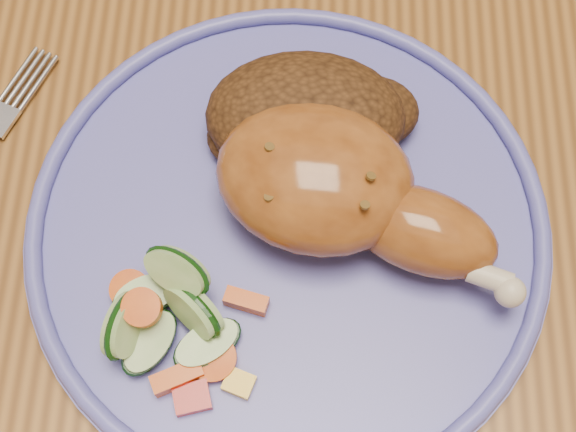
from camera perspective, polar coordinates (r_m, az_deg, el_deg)
The scene contains 7 objects.
ground at distance 1.22m, azimuth 1.96°, elevation -9.60°, with size 4.00×4.00×0.00m, color brown.
dining_table at distance 0.59m, azimuth 4.00°, elevation 5.51°, with size 0.90×1.40×0.75m.
plate at distance 0.46m, azimuth -0.00°, elevation -1.01°, with size 0.30×0.30×0.01m, color #5858B9.
plate_rim at distance 0.45m, azimuth -0.00°, elevation -0.49°, with size 0.30×0.30×0.01m, color #5858B9.
chicken_leg at distance 0.44m, azimuth 3.78°, elevation 1.81°, with size 0.18×0.12×0.06m.
rice_pilaf at distance 0.47m, azimuth 1.54°, elevation 7.00°, with size 0.12×0.08×0.05m.
vegetable_pile at distance 0.43m, azimuth -8.40°, elevation -7.25°, with size 0.09×0.09×0.04m.
Camera 1 is at (-0.03, -0.28, 1.19)m, focal length 50.00 mm.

